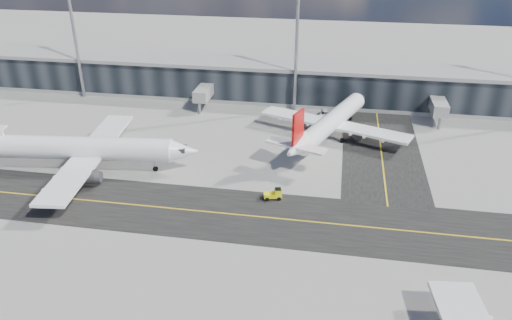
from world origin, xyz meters
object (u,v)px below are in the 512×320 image
object	(u,v)px
airliner_af	(80,149)
baggage_tug	(274,194)
service_van	(326,115)
airliner_redtail	(331,123)

from	to	relation	value
airliner_af	baggage_tug	xyz separation A→B (m)	(33.55, -4.13, -3.04)
airliner_af	baggage_tug	world-z (taller)	airliner_af
service_van	airliner_af	bearing A→B (deg)	-134.73
airliner_af	baggage_tug	distance (m)	33.94
airliner_af	service_van	size ratio (longest dim) A/B	6.50
airliner_redtail	service_van	bearing A→B (deg)	117.76
airliner_redtail	service_van	size ratio (longest dim) A/B	5.57
airliner_af	airliner_redtail	size ratio (longest dim) A/B	1.17
airliner_af	airliner_redtail	world-z (taller)	airliner_af
baggage_tug	service_van	bearing A→B (deg)	155.83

